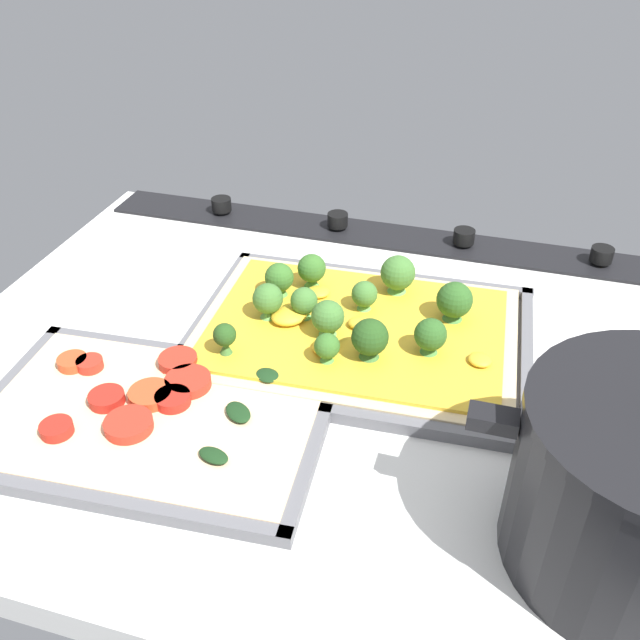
# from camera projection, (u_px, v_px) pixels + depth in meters

# --- Properties ---
(ground_plane) EXTENTS (0.86, 0.65, 0.03)m
(ground_plane) POSITION_uv_depth(u_px,v_px,m) (344.00, 378.00, 0.72)
(ground_plane) COLOR silver
(stove_control_panel) EXTENTS (0.82, 0.07, 0.03)m
(stove_control_panel) POSITION_uv_depth(u_px,v_px,m) (399.00, 236.00, 0.94)
(stove_control_panel) COLOR black
(stove_control_panel) RESTS_ON ground_plane
(baking_tray_front) EXTENTS (0.37, 0.28, 0.01)m
(baking_tray_front) POSITION_uv_depth(u_px,v_px,m) (360.00, 338.00, 0.75)
(baking_tray_front) COLOR slate
(baking_tray_front) RESTS_ON ground_plane
(broccoli_pizza) EXTENTS (0.35, 0.26, 0.06)m
(broccoli_pizza) POSITION_uv_depth(u_px,v_px,m) (358.00, 323.00, 0.74)
(broccoli_pizza) COLOR beige
(broccoli_pizza) RESTS_ON baking_tray_front
(baking_tray_back) EXTENTS (0.34, 0.23, 0.01)m
(baking_tray_back) POSITION_uv_depth(u_px,v_px,m) (151.00, 421.00, 0.64)
(baking_tray_back) COLOR slate
(baking_tray_back) RESTS_ON ground_plane
(veggie_pizza_back) EXTENTS (0.31, 0.21, 0.02)m
(veggie_pizza_back) POSITION_uv_depth(u_px,v_px,m) (149.00, 412.00, 0.64)
(veggie_pizza_back) COLOR beige
(veggie_pizza_back) RESTS_ON baking_tray_back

